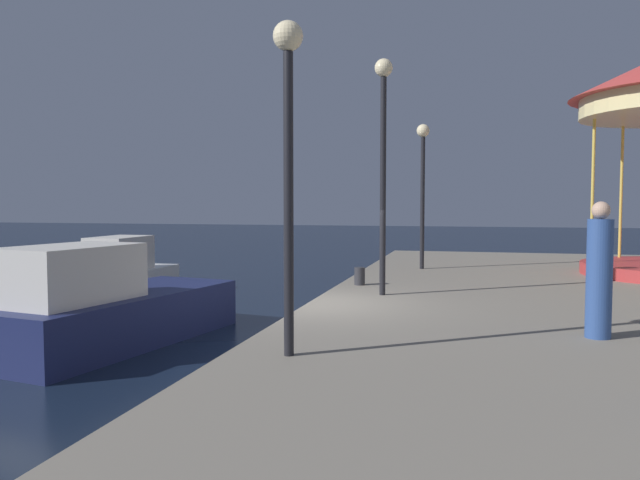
% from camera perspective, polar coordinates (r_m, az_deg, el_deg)
% --- Properties ---
extents(ground_plane, '(120.00, 120.00, 0.00)m').
position_cam_1_polar(ground_plane, '(11.71, -1.09, -9.64)').
color(ground_plane, black).
extents(motorboat_navy, '(2.91, 5.44, 1.92)m').
position_cam_1_polar(motorboat_navy, '(12.16, -19.02, -5.94)').
color(motorboat_navy, '#19214C').
rests_on(motorboat_navy, ground).
extents(motorboat_white, '(1.67, 4.39, 1.68)m').
position_cam_1_polar(motorboat_white, '(18.67, -18.03, -3.01)').
color(motorboat_white, white).
rests_on(motorboat_white, ground).
extents(lamp_post_near_edge, '(0.36, 0.36, 3.99)m').
position_cam_1_polar(lamp_post_near_edge, '(7.49, -2.93, 10.38)').
color(lamp_post_near_edge, black).
rests_on(lamp_post_near_edge, quay_dock).
extents(lamp_post_mid_promenade, '(0.36, 0.36, 4.68)m').
position_cam_1_polar(lamp_post_mid_promenade, '(12.51, 5.83, 9.45)').
color(lamp_post_mid_promenade, black).
rests_on(lamp_post_mid_promenade, quay_dock).
extents(lamp_post_far_end, '(0.36, 0.36, 4.03)m').
position_cam_1_polar(lamp_post_far_end, '(17.60, 9.42, 6.42)').
color(lamp_post_far_end, black).
rests_on(lamp_post_far_end, quay_dock).
extents(bollard_south, '(0.24, 0.24, 0.40)m').
position_cam_1_polar(bollard_south, '(14.02, 3.66, -3.33)').
color(bollard_south, '#2D2D33').
rests_on(bollard_south, quay_dock).
extents(person_near_carousel, '(0.34, 0.34, 1.87)m').
position_cam_1_polar(person_near_carousel, '(9.29, 24.27, -2.87)').
color(person_near_carousel, '#2D4C8C').
rests_on(person_near_carousel, quay_dock).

